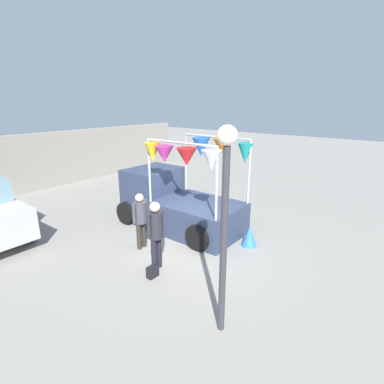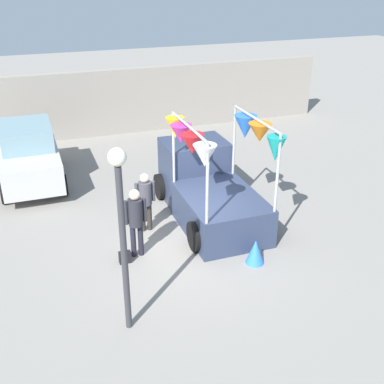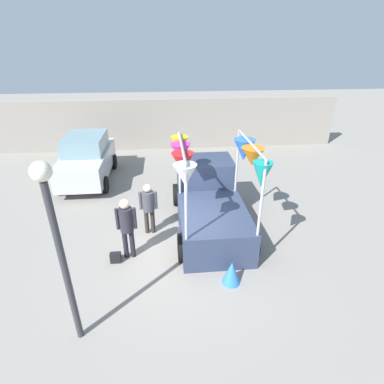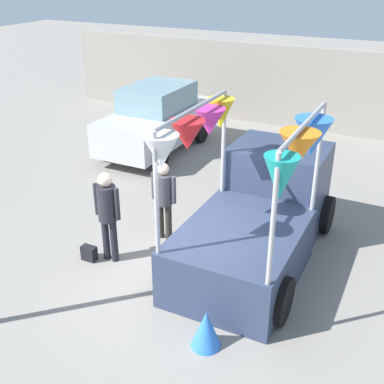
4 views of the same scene
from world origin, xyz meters
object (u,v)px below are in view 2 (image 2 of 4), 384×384
object	(u,v)px
handbag	(125,257)
folded_kite_bundle_azure	(255,252)
vendor_truck	(207,183)
person_vendor	(145,197)
person_customer	(136,216)
street_lamp	(121,216)
parked_car	(29,154)

from	to	relation	value
handbag	folded_kite_bundle_azure	bearing A→B (deg)	-19.82
vendor_truck	person_vendor	xyz separation A→B (m)	(-1.83, -0.34, 0.04)
person_customer	street_lamp	xyz separation A→B (m)	(-0.76, -2.39, 1.36)
person_vendor	handbag	world-z (taller)	person_vendor
handbag	vendor_truck	bearing A→B (deg)	31.54
vendor_truck	folded_kite_bundle_azure	xyz separation A→B (m)	(0.17, -2.69, -0.62)
vendor_truck	person_customer	bearing A→B (deg)	-148.19
person_vendor	street_lamp	xyz separation A→B (m)	(-1.27, -3.50, 1.46)
handbag	folded_kite_bundle_azure	xyz separation A→B (m)	(2.86, -1.03, 0.16)
person_customer	person_vendor	xyz separation A→B (m)	(0.51, 1.11, -0.09)
vendor_truck	street_lamp	bearing A→B (deg)	-128.90
person_customer	street_lamp	distance (m)	2.86
person_customer	folded_kite_bundle_azure	bearing A→B (deg)	-26.11
parked_car	street_lamp	xyz separation A→B (m)	(1.37, -7.71, 1.48)
person_customer	handbag	size ratio (longest dim) A/B	6.23
person_customer	handbag	xyz separation A→B (m)	(-0.35, -0.20, -0.92)
street_lamp	vendor_truck	bearing A→B (deg)	51.10
vendor_truck	person_vendor	world-z (taller)	vendor_truck
parked_car	person_customer	bearing A→B (deg)	-68.20
parked_car	person_vendor	bearing A→B (deg)	-57.89
parked_car	folded_kite_bundle_azure	distance (m)	8.05
vendor_truck	street_lamp	size ratio (longest dim) A/B	1.12
street_lamp	folded_kite_bundle_azure	bearing A→B (deg)	19.53
person_customer	street_lamp	world-z (taller)	street_lamp
person_customer	handbag	distance (m)	1.00
vendor_truck	folded_kite_bundle_azure	world-z (taller)	vendor_truck
person_vendor	vendor_truck	bearing A→B (deg)	10.63
handbag	person_customer	bearing A→B (deg)	29.74
handbag	street_lamp	size ratio (longest dim) A/B	0.08
vendor_truck	handbag	size ratio (longest dim) A/B	14.67
handbag	person_vendor	bearing A→B (deg)	56.58
parked_car	handbag	world-z (taller)	parked_car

